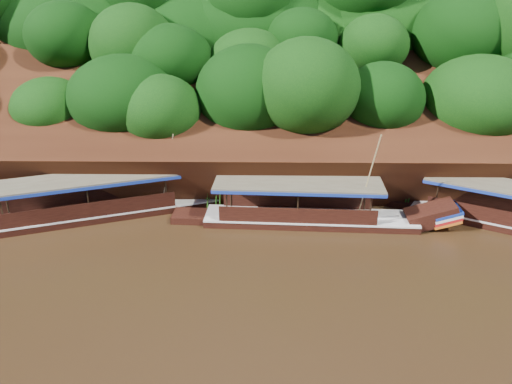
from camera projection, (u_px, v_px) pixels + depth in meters
ground at (318, 289)px, 24.26m from camera, size 160.00×160.00×0.00m
riverbank at (294, 127)px, 44.50m from camera, size 120.00×30.06×19.40m
boat_1 at (323, 214)px, 30.72m from camera, size 15.50×3.44×6.69m
boat_2 at (118, 205)px, 32.04m from camera, size 16.85×8.12×7.36m
reeds at (242, 194)px, 32.96m from camera, size 48.06×2.19×2.07m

